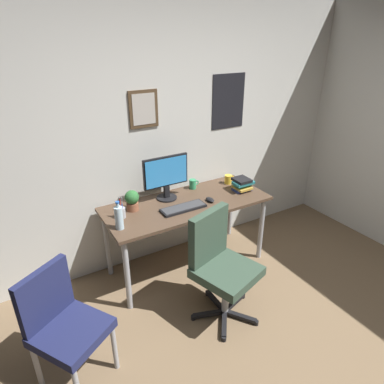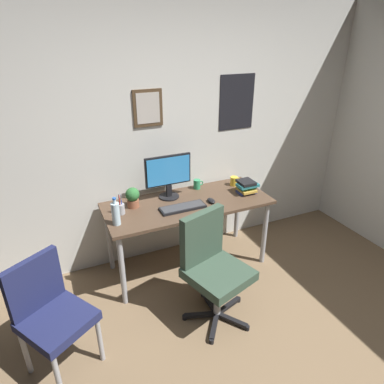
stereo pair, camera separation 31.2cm
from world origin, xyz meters
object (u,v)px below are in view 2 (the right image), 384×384
at_px(office_chair, 212,263).
at_px(water_bottle, 116,213).
at_px(side_chair, 50,310).
at_px(potted_plant, 133,197).
at_px(book_stack_left, 247,187).
at_px(coffee_mug_near, 234,181).
at_px(monitor, 168,175).
at_px(pen_cup, 121,208).
at_px(keyboard, 183,207).
at_px(coffee_mug_far, 197,184).
at_px(computer_mouse, 211,201).

xyz_separation_m(office_chair, water_bottle, (-0.63, 0.56, 0.32)).
distance_m(side_chair, water_bottle, 0.89).
relative_size(potted_plant, book_stack_left, 0.93).
bearing_deg(book_stack_left, potted_plant, 171.50).
relative_size(office_chair, coffee_mug_near, 8.18).
height_order(water_bottle, potted_plant, water_bottle).
xyz_separation_m(monitor, pen_cup, (-0.51, -0.14, -0.19)).
bearing_deg(monitor, keyboard, -83.66).
relative_size(coffee_mug_near, coffee_mug_far, 1.06).
bearing_deg(water_bottle, office_chair, -41.62).
bearing_deg(water_bottle, computer_mouse, 2.27).
relative_size(water_bottle, coffee_mug_near, 2.17).
bearing_deg(monitor, potted_plant, -171.29).
bearing_deg(side_chair, monitor, 35.41).
distance_m(monitor, keyboard, 0.36).
bearing_deg(office_chair, pen_cup, 127.20).
bearing_deg(monitor, pen_cup, -164.39).
relative_size(monitor, pen_cup, 2.30).
height_order(keyboard, potted_plant, potted_plant).
relative_size(keyboard, potted_plant, 2.21).
relative_size(monitor, coffee_mug_far, 4.21).
bearing_deg(computer_mouse, side_chair, -159.30).
bearing_deg(keyboard, pen_cup, 165.77).
relative_size(office_chair, keyboard, 2.21).
bearing_deg(potted_plant, book_stack_left, -8.50).
distance_m(office_chair, potted_plant, 0.97).
xyz_separation_m(side_chair, potted_plant, (0.82, 0.80, 0.35)).
xyz_separation_m(keyboard, book_stack_left, (0.73, 0.05, 0.05)).
bearing_deg(computer_mouse, book_stack_left, 6.30).
xyz_separation_m(water_bottle, pen_cup, (0.08, 0.17, -0.05)).
bearing_deg(computer_mouse, coffee_mug_far, 88.22).
height_order(computer_mouse, pen_cup, pen_cup).
distance_m(water_bottle, coffee_mug_near, 1.37).
relative_size(office_chair, computer_mouse, 8.64).
height_order(computer_mouse, water_bottle, water_bottle).
bearing_deg(keyboard, office_chair, -89.26).
bearing_deg(pen_cup, book_stack_left, -3.79).
relative_size(computer_mouse, coffee_mug_far, 1.01).
xyz_separation_m(water_bottle, book_stack_left, (1.35, 0.08, -0.04)).
relative_size(side_chair, water_bottle, 3.47).
bearing_deg(side_chair, computer_mouse, 20.70).
bearing_deg(office_chair, book_stack_left, 41.86).
height_order(coffee_mug_far, potted_plant, potted_plant).
bearing_deg(pen_cup, monitor, 15.61).
distance_m(computer_mouse, potted_plant, 0.75).
relative_size(office_chair, side_chair, 1.09).
relative_size(office_chair, coffee_mug_far, 8.69).
bearing_deg(potted_plant, coffee_mug_far, 10.09).
bearing_deg(coffee_mug_near, pen_cup, -174.05).
bearing_deg(potted_plant, pen_cup, -147.66).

